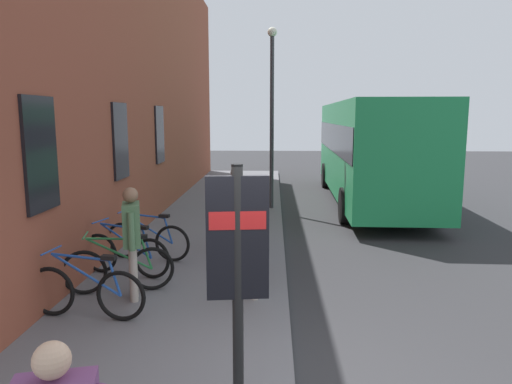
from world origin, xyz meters
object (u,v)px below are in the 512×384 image
bicycle_mid_rack (119,269)px  bicycle_by_door (125,254)px  bicycle_leaning_wall (148,240)px  pedestrian_by_facade (132,232)px  city_bus (370,146)px  transit_info_sign (238,255)px  pedestrian_near_bus (250,233)px  street_lamp (272,104)px  bicycle_under_window (86,292)px  pedestrian_crossing_street (236,200)px

bicycle_mid_rack → bicycle_by_door: (0.81, 0.14, 0.00)m
bicycle_leaning_wall → pedestrian_by_facade: 2.18m
bicycle_by_door → bicycle_leaning_wall: 0.96m
bicycle_by_door → city_bus: size_ratio=0.16×
transit_info_sign → bicycle_by_door: bearing=29.7°
pedestrian_by_facade → transit_info_sign: bearing=-148.0°
transit_info_sign → pedestrian_near_bus: (3.05, 0.04, -0.56)m
transit_info_sign → pedestrian_by_facade: size_ratio=1.37×
street_lamp → pedestrian_near_bus: bearing=177.7°
bicycle_mid_rack → bicycle_by_door: size_ratio=1.01×
bicycle_under_window → pedestrian_crossing_street: pedestrian_crossing_street is taller
bicycle_under_window → bicycle_leaning_wall: same height
pedestrian_by_facade → bicycle_by_door: bearing=23.0°
city_bus → street_lamp: 3.97m
bicycle_by_door → pedestrian_crossing_street: pedestrian_crossing_street is taller
bicycle_leaning_wall → pedestrian_near_bus: bearing=-132.4°
pedestrian_near_bus → pedestrian_crossing_street: pedestrian_crossing_street is taller
street_lamp → bicycle_by_door: bearing=158.3°
bicycle_leaning_wall → pedestrian_near_bus: size_ratio=1.02×
bicycle_by_door → bicycle_leaning_wall: (0.95, -0.15, 0.00)m
pedestrian_near_bus → street_lamp: street_lamp is taller
bicycle_leaning_wall → pedestrian_crossing_street: 1.94m
bicycle_leaning_wall → pedestrian_by_facade: pedestrian_by_facade is taller
bicycle_under_window → pedestrian_by_facade: bearing=-32.3°
bicycle_leaning_wall → bicycle_under_window: bearing=177.1°
bicycle_leaning_wall → pedestrian_crossing_street: pedestrian_crossing_street is taller
transit_info_sign → pedestrian_crossing_street: size_ratio=1.35×
bicycle_leaning_wall → pedestrian_crossing_street: size_ratio=0.98×
street_lamp → bicycle_under_window: bearing=162.9°
bicycle_by_door → city_bus: bearing=-35.6°
bicycle_by_door → pedestrian_near_bus: size_ratio=1.01×
transit_info_sign → pedestrian_near_bus: bearing=0.8°
street_lamp → transit_info_sign: bearing=178.6°
transit_info_sign → pedestrian_crossing_street: (5.60, 0.45, -0.51)m
pedestrian_by_facade → pedestrian_near_bus: pedestrian_by_facade is taller
street_lamp → pedestrian_crossing_street: bearing=171.8°
city_bus → street_lamp: size_ratio=1.97×
transit_info_sign → city_bus: (12.19, -3.55, 0.20)m
bicycle_under_window → transit_info_sign: size_ratio=0.73×
transit_info_sign → pedestrian_near_bus: size_ratio=1.40×
pedestrian_near_bus → transit_info_sign: bearing=-179.2°
bicycle_mid_rack → bicycle_by_door: bearing=10.1°
city_bus → pedestrian_near_bus: bearing=158.5°
bicycle_mid_rack → pedestrian_near_bus: bearing=-94.5°
bicycle_leaning_wall → city_bus: 9.30m
bicycle_under_window → street_lamp: 9.06m
bicycle_mid_rack → pedestrian_crossing_street: size_ratio=0.98×
bicycle_under_window → city_bus: bearing=-30.3°
bicycle_under_window → city_bus: 11.66m
city_bus → pedestrian_near_bus: (-9.14, 3.60, -0.76)m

